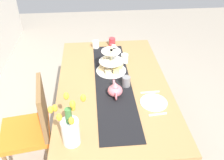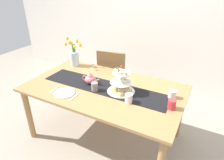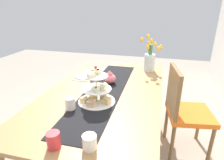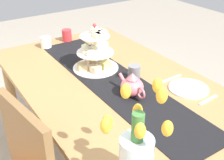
% 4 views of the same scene
% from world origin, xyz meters
% --- Properties ---
extents(ground_plane, '(8.00, 8.00, 0.00)m').
position_xyz_m(ground_plane, '(0.00, 0.00, 0.00)').
color(ground_plane, gray).
extents(room_wall_rear, '(6.00, 0.08, 2.60)m').
position_xyz_m(room_wall_rear, '(0.00, 1.61, 1.30)').
color(room_wall_rear, silver).
rests_on(room_wall_rear, ground_plane).
extents(dining_table, '(1.78, 1.02, 0.72)m').
position_xyz_m(dining_table, '(0.00, 0.00, 0.63)').
color(dining_table, '#A37747').
rests_on(dining_table, ground_plane).
extents(chair_left, '(0.48, 0.48, 0.91)m').
position_xyz_m(chair_left, '(-0.27, 0.74, 0.50)').
color(chair_left, brown).
rests_on(chair_left, ground_plane).
extents(table_runner, '(1.49, 0.33, 0.00)m').
position_xyz_m(table_runner, '(0.00, 0.00, 0.72)').
color(table_runner, black).
rests_on(table_runner, dining_table).
extents(tiered_cake_stand, '(0.30, 0.30, 0.30)m').
position_xyz_m(tiered_cake_stand, '(0.22, 0.00, 0.82)').
color(tiered_cake_stand, beige).
rests_on(tiered_cake_stand, table_runner).
extents(teapot, '(0.24, 0.13, 0.14)m').
position_xyz_m(teapot, '(-0.18, 0.00, 0.78)').
color(teapot, '#D66B75').
rests_on(teapot, table_runner).
extents(tulip_vase, '(0.21, 0.25, 0.42)m').
position_xyz_m(tulip_vase, '(-0.68, 0.36, 0.86)').
color(tulip_vase, silver).
rests_on(tulip_vase, dining_table).
extents(cream_jug, '(0.08, 0.08, 0.08)m').
position_xyz_m(cream_jug, '(0.74, 0.13, 0.76)').
color(cream_jug, white).
rests_on(cream_jug, dining_table).
extents(dinner_plate_left, '(0.23, 0.23, 0.01)m').
position_xyz_m(dinner_plate_left, '(-0.31, -0.32, 0.73)').
color(dinner_plate_left, white).
rests_on(dinner_plate_left, dining_table).
extents(fork_left, '(0.03, 0.15, 0.01)m').
position_xyz_m(fork_left, '(-0.46, -0.32, 0.72)').
color(fork_left, silver).
rests_on(fork_left, dining_table).
extents(knife_left, '(0.02, 0.17, 0.01)m').
position_xyz_m(knife_left, '(-0.17, -0.32, 0.72)').
color(knife_left, silver).
rests_on(knife_left, dining_table).
extents(mug_grey, '(0.08, 0.08, 0.09)m').
position_xyz_m(mug_grey, '(-0.05, -0.12, 0.77)').
color(mug_grey, slate).
rests_on(mug_grey, table_runner).
extents(mug_white_text, '(0.08, 0.08, 0.09)m').
position_xyz_m(mug_white_text, '(0.37, -0.16, 0.77)').
color(mug_white_text, white).
rests_on(mug_white_text, dining_table).
extents(mug_orange, '(0.08, 0.08, 0.09)m').
position_xyz_m(mug_orange, '(0.77, -0.06, 0.77)').
color(mug_orange, red).
rests_on(mug_orange, dining_table).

